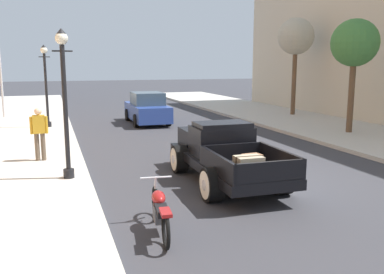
{
  "coord_description": "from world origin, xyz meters",
  "views": [
    {
      "loc": [
        -5.37,
        -9.71,
        3.13
      ],
      "look_at": [
        -1.51,
        1.53,
        1.0
      ],
      "focal_mm": 38.41,
      "sensor_mm": 36.0,
      "label": 1
    }
  ],
  "objects_px": {
    "car_background_blue": "(147,109)",
    "street_tree_nearest": "(355,44)",
    "street_tree_second": "(296,38)",
    "hotrod_truck_black": "(223,153)",
    "street_lamp_near": "(64,93)",
    "motorcycle_parked": "(160,210)",
    "street_lamp_far": "(46,80)",
    "pedestrian_sidewalk_left": "(39,131)",
    "flagpole": "(1,14)"
  },
  "relations": [
    {
      "from": "street_lamp_far",
      "to": "car_background_blue",
      "type": "bearing_deg",
      "value": 7.41
    },
    {
      "from": "street_lamp_far",
      "to": "flagpole",
      "type": "height_order",
      "value": "flagpole"
    },
    {
      "from": "motorcycle_parked",
      "to": "flagpole",
      "type": "xyz_separation_m",
      "value": [
        -4.15,
        18.15,
        5.33
      ]
    },
    {
      "from": "street_lamp_far",
      "to": "flagpole",
      "type": "bearing_deg",
      "value": 114.93
    },
    {
      "from": "hotrod_truck_black",
      "to": "street_tree_nearest",
      "type": "distance_m",
      "value": 9.87
    },
    {
      "from": "street_lamp_near",
      "to": "flagpole",
      "type": "xyz_separation_m",
      "value": [
        -2.67,
        14.25,
        3.39
      ]
    },
    {
      "from": "hotrod_truck_black",
      "to": "flagpole",
      "type": "distance_m",
      "value": 17.38
    },
    {
      "from": "pedestrian_sidewalk_left",
      "to": "street_tree_second",
      "type": "xyz_separation_m",
      "value": [
        13.99,
        7.7,
        3.53
      ]
    },
    {
      "from": "car_background_blue",
      "to": "street_tree_second",
      "type": "distance_m",
      "value": 9.61
    },
    {
      "from": "street_lamp_near",
      "to": "street_tree_second",
      "type": "height_order",
      "value": "street_tree_second"
    },
    {
      "from": "pedestrian_sidewalk_left",
      "to": "street_tree_second",
      "type": "bearing_deg",
      "value": 28.84
    },
    {
      "from": "motorcycle_parked",
      "to": "street_lamp_far",
      "type": "distance_m",
      "value": 13.8
    },
    {
      "from": "car_background_blue",
      "to": "street_tree_nearest",
      "type": "bearing_deg",
      "value": -40.88
    },
    {
      "from": "hotrod_truck_black",
      "to": "street_tree_nearest",
      "type": "xyz_separation_m",
      "value": [
        8.07,
        4.69,
        3.2
      ]
    },
    {
      "from": "motorcycle_parked",
      "to": "street_lamp_far",
      "type": "relative_size",
      "value": 0.55
    },
    {
      "from": "street_lamp_far",
      "to": "motorcycle_parked",
      "type": "bearing_deg",
      "value": -81.6
    },
    {
      "from": "street_lamp_near",
      "to": "flagpole",
      "type": "height_order",
      "value": "flagpole"
    },
    {
      "from": "hotrod_truck_black",
      "to": "flagpole",
      "type": "relative_size",
      "value": 0.54
    },
    {
      "from": "street_lamp_far",
      "to": "street_tree_second",
      "type": "height_order",
      "value": "street_tree_second"
    },
    {
      "from": "hotrod_truck_black",
      "to": "street_tree_second",
      "type": "relative_size",
      "value": 0.89
    },
    {
      "from": "street_lamp_near",
      "to": "street_tree_second",
      "type": "bearing_deg",
      "value": 37.25
    },
    {
      "from": "street_lamp_far",
      "to": "pedestrian_sidewalk_left",
      "type": "bearing_deg",
      "value": -91.7
    },
    {
      "from": "motorcycle_parked",
      "to": "street_lamp_far",
      "type": "height_order",
      "value": "street_lamp_far"
    },
    {
      "from": "hotrod_truck_black",
      "to": "pedestrian_sidewalk_left",
      "type": "height_order",
      "value": "pedestrian_sidewalk_left"
    },
    {
      "from": "hotrod_truck_black",
      "to": "street_tree_second",
      "type": "bearing_deg",
      "value": 50.06
    },
    {
      "from": "motorcycle_parked",
      "to": "pedestrian_sidewalk_left",
      "type": "height_order",
      "value": "pedestrian_sidewalk_left"
    },
    {
      "from": "car_background_blue",
      "to": "street_lamp_near",
      "type": "height_order",
      "value": "street_lamp_near"
    },
    {
      "from": "street_lamp_near",
      "to": "hotrod_truck_black",
      "type": "bearing_deg",
      "value": -14.17
    },
    {
      "from": "street_lamp_near",
      "to": "street_tree_nearest",
      "type": "xyz_separation_m",
      "value": [
        12.05,
        3.69,
        1.56
      ]
    },
    {
      "from": "flagpole",
      "to": "street_tree_second",
      "type": "bearing_deg",
      "value": -14.66
    },
    {
      "from": "pedestrian_sidewalk_left",
      "to": "car_background_blue",
      "type": "bearing_deg",
      "value": 56.67
    },
    {
      "from": "hotrod_truck_black",
      "to": "street_lamp_near",
      "type": "height_order",
      "value": "street_lamp_near"
    },
    {
      "from": "hotrod_truck_black",
      "to": "street_lamp_far",
      "type": "relative_size",
      "value": 1.29
    },
    {
      "from": "hotrod_truck_black",
      "to": "street_tree_nearest",
      "type": "relative_size",
      "value": 1.02
    },
    {
      "from": "car_background_blue",
      "to": "pedestrian_sidewalk_left",
      "type": "height_order",
      "value": "pedestrian_sidewalk_left"
    },
    {
      "from": "flagpole",
      "to": "street_tree_nearest",
      "type": "xyz_separation_m",
      "value": [
        14.72,
        -10.56,
        -1.82
      ]
    },
    {
      "from": "street_lamp_near",
      "to": "street_tree_second",
      "type": "xyz_separation_m",
      "value": [
        13.25,
        10.08,
        2.23
      ]
    },
    {
      "from": "flagpole",
      "to": "street_tree_second",
      "type": "relative_size",
      "value": 1.64
    },
    {
      "from": "motorcycle_parked",
      "to": "street_lamp_near",
      "type": "distance_m",
      "value": 4.6
    },
    {
      "from": "street_tree_second",
      "to": "street_lamp_near",
      "type": "bearing_deg",
      "value": -142.75
    },
    {
      "from": "hotrod_truck_black",
      "to": "street_lamp_far",
      "type": "distance_m",
      "value": 11.65
    },
    {
      "from": "hotrod_truck_black",
      "to": "flagpole",
      "type": "xyz_separation_m",
      "value": [
        -6.65,
        15.25,
        5.02
      ]
    },
    {
      "from": "street_tree_nearest",
      "to": "hotrod_truck_black",
      "type": "bearing_deg",
      "value": -149.83
    },
    {
      "from": "pedestrian_sidewalk_left",
      "to": "street_lamp_far",
      "type": "relative_size",
      "value": 0.43
    },
    {
      "from": "hotrod_truck_black",
      "to": "street_lamp_near",
      "type": "distance_m",
      "value": 4.41
    },
    {
      "from": "hotrod_truck_black",
      "to": "flagpole",
      "type": "height_order",
      "value": "flagpole"
    },
    {
      "from": "street_lamp_near",
      "to": "street_lamp_far",
      "type": "height_order",
      "value": "same"
    },
    {
      "from": "motorcycle_parked",
      "to": "street_tree_second",
      "type": "bearing_deg",
      "value": 49.88
    },
    {
      "from": "car_background_blue",
      "to": "street_tree_second",
      "type": "bearing_deg",
      "value": -1.2
    },
    {
      "from": "street_lamp_near",
      "to": "pedestrian_sidewalk_left",
      "type": "bearing_deg",
      "value": 107.23
    }
  ]
}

